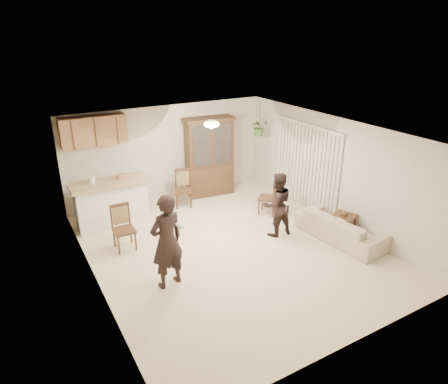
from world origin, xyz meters
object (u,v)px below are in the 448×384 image
side_table (343,225)px  chair_hutch_left (184,196)px  china_hutch (210,157)px  chair_bar (125,237)px  sofa (341,224)px  child (277,207)px  adult (167,241)px  chair_hutch_right (267,203)px

side_table → chair_hutch_left: size_ratio=0.62×
china_hutch → chair_hutch_left: bearing=-150.8°
chair_bar → chair_hutch_left: 2.41m
sofa → child: bearing=44.8°
child → chair_bar: (-3.13, 1.06, -0.40)m
chair_bar → adult: bearing=-77.8°
china_hutch → chair_hutch_left: china_hutch is taller
adult → chair_bar: bearing=-91.0°
sofa → chair_hutch_right: bearing=12.1°
china_hutch → chair_bar: (-2.97, -1.79, -0.78)m
sofa → china_hutch: china_hutch is taller
adult → chair_hutch_right: (3.29, 1.56, -0.63)m
china_hutch → chair_bar: size_ratio=2.21×
adult → chair_hutch_left: 3.49m
sofa → chair_hutch_left: (-2.23, 3.32, -0.09)m
adult → china_hutch: (2.65, 3.42, 0.16)m
child → chair_bar: child is taller
china_hutch → side_table: size_ratio=3.57×
sofa → side_table: sofa is taller
china_hutch → chair_hutch_right: (0.63, -1.86, -0.79)m
child → chair_hutch_right: (0.47, 0.99, -0.41)m
child → adult: bearing=14.9°
adult → child: adult is taller
child → chair_bar: 3.33m
china_hutch → chair_bar: 3.55m
adult → chair_bar: 1.77m
china_hutch → chair_hutch_left: 1.33m
chair_hutch_left → china_hutch: bearing=45.8°
china_hutch → side_table: bearing=-62.6°
sofa → china_hutch: size_ratio=0.87×
chair_hutch_left → adult: bearing=-95.9°
chair_hutch_right → chair_hutch_left: bearing=-82.7°
adult → china_hutch: bearing=-139.7°
child → chair_hutch_right: bearing=-112.2°
adult → side_table: (4.05, -0.24, -0.63)m
china_hutch → chair_bar: bearing=-142.3°
sofa → chair_hutch_right: 1.97m
chair_hutch_left → sofa: bearing=-33.0°
side_table → chair_hutch_left: (-2.38, 3.25, 0.01)m
sofa → chair_bar: size_ratio=1.93×
side_table → chair_hutch_left: chair_hutch_left is taller
side_table → chair_hutch_right: chair_hutch_right is taller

